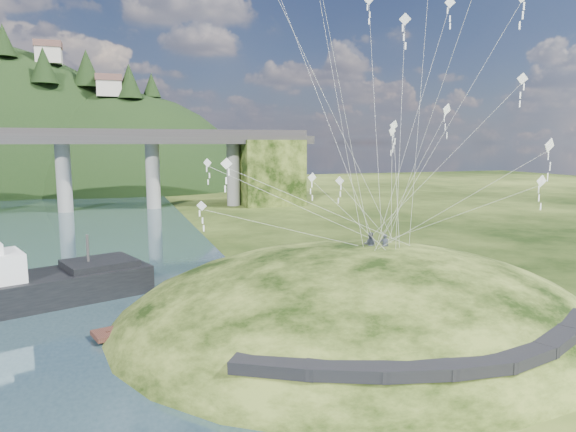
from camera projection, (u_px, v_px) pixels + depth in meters
name	position (u px, v px, depth m)	size (l,w,h in m)	color
ground	(259.00, 341.00, 32.45)	(320.00, 320.00, 0.00)	black
grass_hill	(358.00, 337.00, 37.11)	(36.00, 32.00, 13.00)	black
footpath	(457.00, 353.00, 25.43)	(22.29, 5.84, 0.83)	black
bridge	(0.00, 159.00, 88.16)	(160.00, 11.00, 15.00)	#2D2B2B
work_barge	(12.00, 287.00, 38.40)	(20.25, 11.61, 6.86)	black
wooden_dock	(183.00, 318.00, 35.52)	(12.04, 5.21, 0.86)	#351B15
kite_flyers	(374.00, 233.00, 37.71)	(1.78, 1.55, 1.90)	#292E37
kite_swarm	(379.00, 73.00, 35.46)	(21.06, 17.94, 20.30)	white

